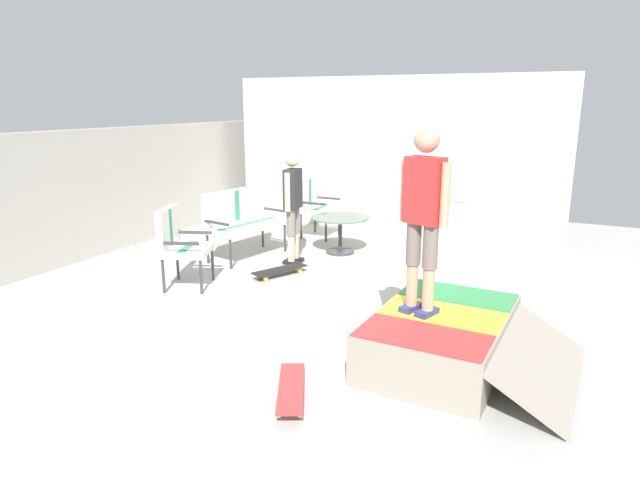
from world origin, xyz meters
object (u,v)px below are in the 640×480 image
Objects in this scene: patio_bench at (242,217)px; skateboard_spare at (291,388)px; patio_chair_near_house at (314,202)px; person_watching at (293,200)px; person_skater at (424,209)px; patio_table at (340,227)px; skateboard_by_bench at (280,270)px; patio_chair_by_wall at (178,240)px; skate_ramp at (444,337)px.

skateboard_spare is at bearing -141.26° from patio_bench.
person_watching is at bearing -164.18° from patio_chair_near_house.
person_skater is (-3.88, -2.97, 0.79)m from patio_chair_near_house.
person_skater reaches higher than patio_table.
patio_chair_near_house is 1.26× the size of skateboard_by_bench.
patio_chair_near_house reaches higher than patio_table.
patio_chair_by_wall reaches higher than skateboard_spare.
skateboard_spare is (-3.35, -1.80, -0.85)m from person_watching.
patio_chair_near_house is 1.71m from person_watching.
patio_chair_near_house reaches higher than skate_ramp.
skateboard_spare is (-3.33, -2.67, -0.53)m from patio_bench.
patio_chair_by_wall is 1.27× the size of skateboard_spare.
person_skater reaches higher than patio_chair_by_wall.
patio_bench is 4.14m from person_skater.
patio_table is at bearing 38.07° from skate_ramp.
patio_chair_by_wall is at bearing 80.00° from skate_ramp.
patio_table reaches higher than skate_ramp.
person_watching is 2.01× the size of skateboard_spare.
patio_bench is 0.82× the size of person_skater.
skateboard_by_bench is (-2.25, -0.59, -0.53)m from patio_chair_near_house.
patio_chair_near_house reaches higher than skateboard_by_bench.
person_skater reaches higher than skate_ramp.
person_watching reaches higher than patio_chair_by_wall.
patio_chair_near_house is 5.48m from skateboard_spare.
patio_chair_by_wall reaches higher than skateboard_by_bench.
person_watching is at bearing 12.08° from skateboard_by_bench.
patio_chair_by_wall is 3.19m from skateboard_spare.
patio_bench is at bearing 91.19° from person_watching.
person_skater is (-3.07, -2.12, 1.00)m from patio_table.
person_skater reaches higher than patio_bench.
person_skater is (-0.71, -3.30, 0.79)m from patio_chair_by_wall.
skateboard_spare is at bearing -161.28° from patio_table.
patio_chair_near_house reaches higher than skateboard_spare.
person_watching reaches higher than skateboard_spare.
skateboard_by_bench and skateboard_spare have the same top height.
patio_bench reaches higher than skateboard_by_bench.
skate_ramp is at bearing -128.59° from person_watching.
person_skater is at bearing -132.06° from person_watching.
person_skater is 3.16m from skateboard_by_bench.
person_watching is (1.56, -0.79, 0.32)m from patio_chair_by_wall.
skateboard_by_bench is 1.01× the size of skateboard_spare.
patio_chair_by_wall is 0.63× the size of person_skater.
patio_bench is 1.66× the size of skateboard_spare.
patio_bench reaches higher than skateboard_spare.
patio_bench is 1.48× the size of patio_table.
patio_bench reaches higher than skate_ramp.
skateboard_by_bench is at bearing -167.92° from person_watching.
skateboard_by_bench is at bearing -121.61° from patio_bench.
person_watching reaches higher than skateboard_by_bench.
patio_chair_by_wall is at bearing 173.98° from patio_chair_near_house.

